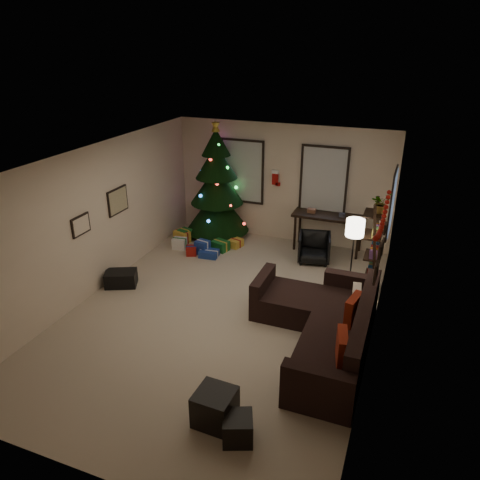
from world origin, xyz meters
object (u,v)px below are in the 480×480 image
sofa (325,326)px  bookshelf (375,250)px  christmas_tree (217,189)px  desk_chair (314,248)px  desk (329,219)px

sofa → bookshelf: size_ratio=1.59×
christmas_tree → desk_chair: size_ratio=4.48×
christmas_tree → desk_chair: 2.69m
sofa → bookshelf: bearing=75.8°
christmas_tree → sofa: 4.77m
sofa → desk_chair: sofa is taller
sofa → christmas_tree: bearing=134.6°
desk_chair → desk: bearing=65.3°
desk → bookshelf: (1.13, -1.56, 0.13)m
desk_chair → bookshelf: bearing=-47.2°
desk → christmas_tree: bearing=-178.3°
christmas_tree → desk: bearing=1.7°
desk → desk_chair: desk is taller
desk_chair → bookshelf: 1.66m
christmas_tree → bookshelf: 4.05m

